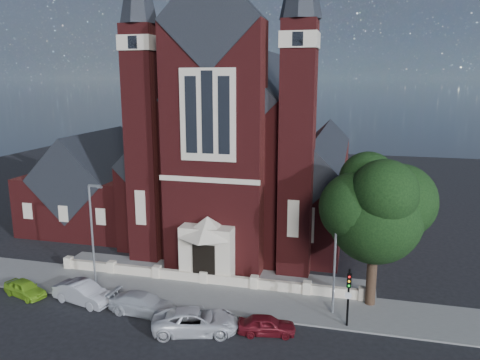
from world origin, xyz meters
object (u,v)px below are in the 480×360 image
at_px(traffic_signal, 349,291).
at_px(street_lamp_left, 93,230).
at_px(car_white_suv, 196,321).
at_px(car_dark_red, 267,325).
at_px(car_silver_b, 143,304).
at_px(car_silver_a, 83,293).
at_px(street_lamp_right, 337,251).
at_px(church, 251,150).
at_px(street_tree, 377,212).
at_px(car_lime_van, 25,288).
at_px(parish_hall, 97,189).

bearing_deg(traffic_signal, street_lamp_left, 175.24).
bearing_deg(car_white_suv, car_dark_red, -95.24).
bearing_deg(car_silver_b, car_silver_a, 89.69).
bearing_deg(street_lamp_right, street_lamp_left, 180.00).
distance_m(church, traffic_signal, 23.94).
distance_m(street_tree, car_dark_red, 10.48).
relative_size(church, car_silver_a, 7.52).
xyz_separation_m(car_silver_a, car_white_suv, (9.10, -1.77, -0.01)).
height_order(car_lime_van, car_silver_a, car_silver_a).
distance_m(car_silver_a, car_silver_b, 4.85).
distance_m(street_tree, car_silver_b, 17.03).
bearing_deg(parish_hall, street_tree, -23.26).
relative_size(parish_hall, street_lamp_right, 1.51).
bearing_deg(car_white_suv, car_lime_van, 67.05).
height_order(street_tree, car_silver_b, street_tree).
bearing_deg(car_dark_red, traffic_signal, -78.36).
bearing_deg(street_lamp_right, car_lime_van, -172.86).
height_order(street_tree, car_silver_a, street_tree).
bearing_deg(traffic_signal, street_tree, 64.05).
height_order(church, street_lamp_left, church).
height_order(car_lime_van, car_white_suv, car_white_suv).
xyz_separation_m(car_silver_b, car_white_suv, (4.26, -1.38, 0.05)).
bearing_deg(parish_hall, street_lamp_right, -28.22).
xyz_separation_m(street_lamp_left, car_silver_b, (5.39, -3.04, -3.89)).
distance_m(street_lamp_left, street_lamp_right, 18.00).
relative_size(street_lamp_right, car_silver_b, 1.67).
distance_m(church, street_lamp_left, 20.84).
xyz_separation_m(street_tree, traffic_signal, (-1.60, -3.28, -4.38)).
bearing_deg(church, car_white_suv, -85.74).
xyz_separation_m(street_lamp_right, car_lime_van, (-22.20, -2.78, -3.98)).
height_order(parish_hall, car_silver_b, parish_hall).
distance_m(church, street_tree, 21.38).
bearing_deg(street_tree, church, 126.17).
height_order(parish_hall, street_lamp_right, parish_hall).
bearing_deg(car_dark_red, car_silver_b, 75.96).
relative_size(car_silver_a, car_white_suv, 0.85).
distance_m(traffic_signal, car_white_suv, 9.86).
height_order(street_lamp_left, car_lime_van, street_lamp_left).
relative_size(street_lamp_left, car_dark_red, 2.23).
relative_size(parish_hall, car_lime_van, 3.37).
bearing_deg(car_silver_a, car_lime_van, 105.01).
xyz_separation_m(street_lamp_left, car_white_suv, (9.65, -4.41, -3.84)).
distance_m(church, car_lime_van, 26.00).
height_order(car_white_suv, car_dark_red, car_white_suv).
distance_m(parish_hall, car_dark_red, 28.45).
bearing_deg(car_silver_b, street_tree, -68.26).
height_order(church, car_dark_red, church).
distance_m(car_lime_van, car_silver_a, 4.76).
bearing_deg(car_white_suv, car_silver_b, 55.83).
bearing_deg(street_tree, car_silver_a, -167.70).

